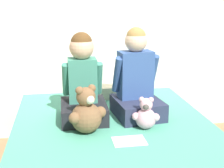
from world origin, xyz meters
TOP-DOWN VIEW (x-y plane):
  - wall_behind_bed at (0.00, 1.08)m, footprint 8.00×0.06m
  - bed at (0.00, 0.00)m, footprint 1.45×1.98m
  - child_on_left at (-0.21, 0.31)m, footprint 0.34×0.39m
  - child_on_right at (0.20, 0.31)m, footprint 0.38×0.43m
  - teddy_bear_held_by_left_child at (-0.20, 0.05)m, footprint 0.26×0.21m
  - teddy_bear_held_by_right_child at (0.21, 0.04)m, footprint 0.19×0.14m
  - pillow_at_headboard at (0.00, 0.82)m, footprint 0.48×0.27m
  - sign_card at (0.05, -0.14)m, footprint 0.21×0.15m

SIDE VIEW (x-z plane):
  - bed at x=0.00m, z-range 0.00..0.46m
  - sign_card at x=0.05m, z-range 0.46..0.46m
  - pillow_at_headboard at x=0.00m, z-range 0.46..0.57m
  - teddy_bear_held_by_right_child at x=0.21m, z-range 0.44..0.67m
  - teddy_bear_held_by_left_child at x=-0.20m, z-range 0.43..0.76m
  - child_on_right at x=0.20m, z-range 0.38..1.05m
  - child_on_left at x=-0.21m, z-range 0.39..1.04m
  - wall_behind_bed at x=0.00m, z-range 0.00..2.50m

